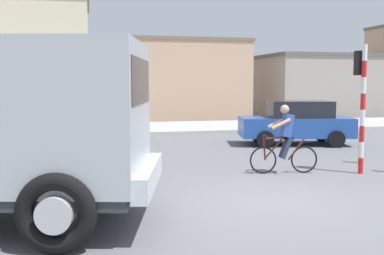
{
  "coord_description": "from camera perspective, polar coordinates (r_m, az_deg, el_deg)",
  "views": [
    {
      "loc": [
        -3.49,
        -8.11,
        2.28
      ],
      "look_at": [
        -1.02,
        2.5,
        1.2
      ],
      "focal_mm": 42.95,
      "sensor_mm": 36.0,
      "label": 1
    }
  ],
  "objects": [
    {
      "name": "traffic_light_pole",
      "position": [
        12.15,
        20.31,
        4.31
      ],
      "size": [
        0.24,
        0.43,
        3.2
      ],
      "color": "red",
      "rests_on": "ground"
    },
    {
      "name": "car_red_near",
      "position": [
        17.18,
        12.83,
        0.64
      ],
      "size": [
        4.26,
        2.49,
        1.6
      ],
      "color": "#234C9E",
      "rests_on": "ground"
    },
    {
      "name": "ground_plane",
      "position": [
        9.11,
        9.96,
        -8.91
      ],
      "size": [
        120.0,
        120.0,
        0.0
      ],
      "primitive_type": "plane",
      "color": "slate"
    },
    {
      "name": "building_mid_block",
      "position": [
        29.44,
        -1.56,
        6.0
      ],
      "size": [
        8.13,
        5.49,
        4.9
      ],
      "color": "tan",
      "rests_on": "ground"
    },
    {
      "name": "bollard_far",
      "position": [
        13.79,
        20.24,
        -2.31
      ],
      "size": [
        0.14,
        0.14,
        0.9
      ],
      "primitive_type": "cylinder",
      "color": "gold",
      "rests_on": "ground"
    },
    {
      "name": "cyclist",
      "position": [
        11.67,
        11.42,
        -1.42
      ],
      "size": [
        1.72,
        0.53,
        1.72
      ],
      "color": "black",
      "rests_on": "ground"
    },
    {
      "name": "sidewalk_far",
      "position": [
        22.12,
        -3.97,
        -0.05
      ],
      "size": [
        80.0,
        5.0,
        0.16
      ],
      "primitive_type": "cube",
      "color": "#ADADA8",
      "rests_on": "ground"
    },
    {
      "name": "building_corner_right",
      "position": [
        33.82,
        16.02,
        5.07
      ],
      "size": [
        9.62,
        7.99,
        4.1
      ],
      "color": "#9E9389",
      "rests_on": "ground"
    }
  ]
}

